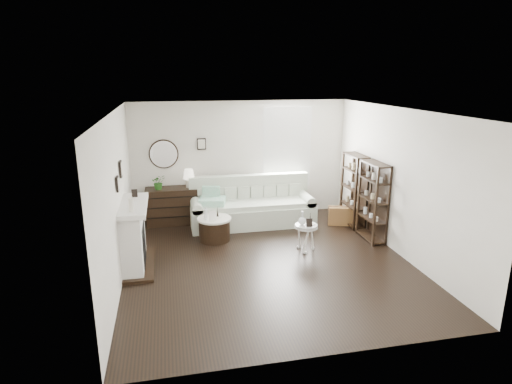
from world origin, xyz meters
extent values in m
plane|color=black|center=(0.00, 0.00, 0.00)|extent=(5.50, 5.50, 0.00)
plane|color=white|center=(0.00, 0.00, 2.70)|extent=(5.50, 5.50, 0.00)
plane|color=beige|center=(0.00, 2.75, 1.35)|extent=(5.00, 0.00, 5.00)
plane|color=beige|center=(0.00, -2.75, 1.35)|extent=(5.00, 0.00, 5.00)
plane|color=beige|center=(-2.50, 0.00, 1.35)|extent=(0.00, 5.50, 5.50)
plane|color=beige|center=(2.50, 0.00, 1.35)|extent=(0.00, 5.50, 5.50)
cube|color=white|center=(1.10, 2.73, 1.60)|extent=(1.00, 0.02, 1.80)
cube|color=silver|center=(1.10, 2.67, 1.60)|extent=(1.15, 0.02, 1.90)
cylinder|color=silver|center=(-1.75, 2.72, 1.55)|extent=(0.60, 0.03, 0.60)
cube|color=black|center=(-0.90, 2.72, 1.75)|extent=(0.20, 0.03, 0.26)
cube|color=silver|center=(-2.33, 0.30, 0.55)|extent=(0.34, 1.20, 1.10)
cube|color=black|center=(-2.30, 0.30, 0.40)|extent=(0.30, 0.65, 0.70)
cube|color=silver|center=(-2.28, 0.30, 1.12)|extent=(0.44, 1.35, 0.08)
cube|color=black|center=(-2.25, 0.30, 0.03)|extent=(0.50, 1.40, 0.05)
cylinder|color=beige|center=(-2.28, -0.15, 1.27)|extent=(0.08, 0.08, 0.22)
cube|color=black|center=(-2.28, 0.70, 1.23)|extent=(0.10, 0.03, 0.14)
cube|color=black|center=(-2.47, -0.05, 1.60)|extent=(0.03, 0.18, 0.24)
cube|color=black|center=(-2.47, 0.60, 1.70)|extent=(0.03, 0.22, 0.28)
cube|color=black|center=(2.33, 1.55, 0.80)|extent=(0.30, 0.80, 1.60)
cylinder|color=#C7B589|center=(2.31, 1.30, 0.52)|extent=(0.08, 0.08, 0.11)
cylinder|color=#C7B589|center=(2.31, 1.55, 0.52)|extent=(0.08, 0.08, 0.11)
cylinder|color=#C7B589|center=(2.31, 1.80, 0.52)|extent=(0.08, 0.08, 0.11)
cylinder|color=#C7B589|center=(2.31, 1.30, 0.92)|extent=(0.08, 0.08, 0.11)
cylinder|color=#C7B589|center=(2.31, 1.55, 0.92)|extent=(0.08, 0.08, 0.11)
cylinder|color=#C7B589|center=(2.31, 1.80, 0.92)|extent=(0.08, 0.08, 0.11)
cylinder|color=#C7B589|center=(2.31, 1.30, 1.32)|extent=(0.08, 0.08, 0.11)
cylinder|color=#C7B589|center=(2.31, 1.55, 1.32)|extent=(0.08, 0.08, 0.11)
cylinder|color=#C7B589|center=(2.31, 1.80, 1.32)|extent=(0.08, 0.08, 0.11)
cube|color=black|center=(2.33, 0.65, 0.80)|extent=(0.30, 0.80, 1.60)
cylinder|color=#C7B589|center=(2.31, 0.40, 0.52)|extent=(0.08, 0.08, 0.11)
cylinder|color=#C7B589|center=(2.31, 0.65, 0.52)|extent=(0.08, 0.08, 0.11)
cylinder|color=#C7B589|center=(2.31, 0.90, 0.52)|extent=(0.08, 0.08, 0.11)
cylinder|color=#C7B589|center=(2.31, 0.40, 0.92)|extent=(0.08, 0.08, 0.11)
cylinder|color=#C7B589|center=(2.31, 0.65, 0.92)|extent=(0.08, 0.08, 0.11)
cylinder|color=#C7B589|center=(2.31, 0.90, 0.92)|extent=(0.08, 0.08, 0.11)
cylinder|color=#C7B589|center=(2.31, 0.40, 1.32)|extent=(0.08, 0.08, 0.11)
cylinder|color=#C7B589|center=(2.31, 0.65, 1.32)|extent=(0.08, 0.08, 0.11)
cylinder|color=#C7B589|center=(2.31, 0.90, 1.32)|extent=(0.08, 0.08, 0.11)
cube|color=#ABB5A1|center=(0.12, 2.00, 0.22)|extent=(2.74, 0.95, 0.44)
cube|color=#ABB5A1|center=(0.12, 1.97, 0.50)|extent=(2.37, 0.76, 0.11)
cube|color=#ABB5A1|center=(0.12, 2.37, 0.64)|extent=(2.74, 0.21, 0.84)
cube|color=#ABB5A1|center=(-1.12, 2.00, 0.27)|extent=(0.23, 0.90, 0.55)
cube|color=#ABB5A1|center=(1.37, 2.00, 0.27)|extent=(0.23, 0.90, 0.55)
cube|color=#2A9B6C|center=(-0.77, 1.95, 0.62)|extent=(0.64, 0.57, 0.14)
cube|color=brown|center=(2.10, 1.57, 0.21)|extent=(0.65, 0.36, 0.41)
cube|color=black|center=(-1.59, 2.47, 0.41)|extent=(1.23, 0.51, 0.82)
cube|color=black|center=(-1.59, 2.20, 0.23)|extent=(1.18, 0.01, 0.02)
cube|color=black|center=(-1.59, 2.20, 0.45)|extent=(1.18, 0.01, 0.02)
cube|color=black|center=(-1.59, 2.20, 0.68)|extent=(1.18, 0.01, 0.01)
imported|color=#245C1A|center=(-1.89, 2.42, 0.98)|extent=(0.34, 0.31, 0.33)
cylinder|color=black|center=(-0.81, 1.24, 0.22)|extent=(0.63, 0.63, 0.44)
cylinder|color=beige|center=(-0.81, 1.24, 0.46)|extent=(0.69, 0.69, 0.04)
cylinder|color=silver|center=(0.83, 0.35, 0.51)|extent=(0.43, 0.43, 0.03)
cylinder|color=silver|center=(0.83, 0.35, 0.47)|extent=(0.44, 0.44, 0.02)
cylinder|color=silver|center=(0.83, 0.35, 0.25)|extent=(0.03, 0.03, 0.49)
cylinder|color=silver|center=(-0.99, 1.16, 0.61)|extent=(0.06, 0.06, 0.28)
cube|color=white|center=(-0.86, 1.07, 0.58)|extent=(0.16, 0.10, 0.20)
cube|color=black|center=(0.85, 0.23, 0.60)|extent=(0.12, 0.06, 0.16)
camera|label=1|loc=(-1.67, -6.92, 3.29)|focal=30.00mm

